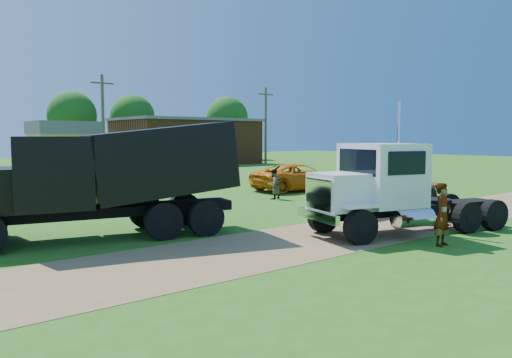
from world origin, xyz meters
TOP-DOWN VIEW (x-y plane):
  - ground at (0.00, 0.00)m, footprint 140.00×140.00m
  - dirt_track at (0.00, 0.00)m, footprint 120.00×4.20m
  - white_semi_tractor at (1.04, -0.92)m, footprint 7.46×3.97m
  - black_dump_truck at (-6.08, 4.16)m, footprint 8.71×4.26m
  - orange_pickup at (8.05, 10.50)m, footprint 5.99×3.31m
  - flatbed_trailer at (5.77, 2.53)m, footprint 7.09×2.51m
  - spectator_a at (0.91, -3.09)m, footprint 0.74×0.55m
  - spectator_b at (4.22, 8.30)m, footprint 0.83×0.69m
  - brick_building at (18.00, 40.00)m, footprint 15.40×10.40m
  - tan_shed at (4.00, 40.00)m, footprint 6.20×5.40m
  - utility_poles at (6.00, 35.00)m, footprint 42.20×0.28m
  - tree_row at (0.54, 50.42)m, footprint 59.31×10.96m

SIDE VIEW (x-z plane):
  - ground at x=0.00m, z-range 0.00..0.00m
  - dirt_track at x=0.00m, z-range 0.00..0.01m
  - spectator_b at x=4.22m, z-range 0.00..1.53m
  - flatbed_trailer at x=5.77m, z-range -0.13..1.66m
  - orange_pickup at x=8.05m, z-range 0.00..1.59m
  - spectator_a at x=0.91m, z-range 0.00..1.85m
  - white_semi_tractor at x=1.04m, z-range -0.70..3.70m
  - black_dump_truck at x=-6.08m, z-range 0.18..3.88m
  - tan_shed at x=4.00m, z-range 0.07..4.77m
  - brick_building at x=18.00m, z-range 0.01..5.31m
  - utility_poles at x=6.00m, z-range 0.21..9.21m
  - tree_row at x=0.54m, z-range 1.11..11.32m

